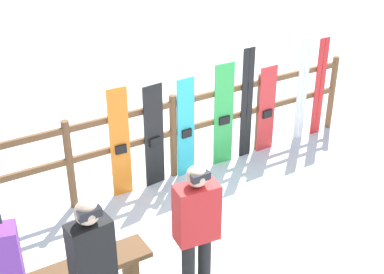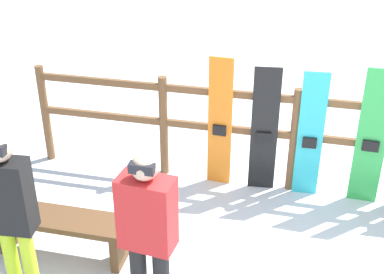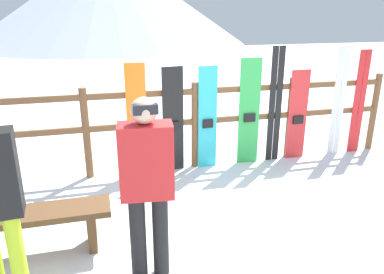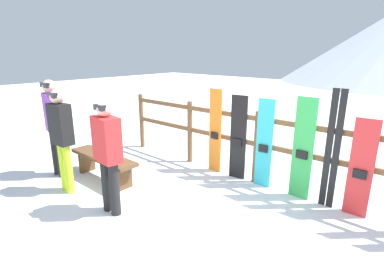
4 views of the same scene
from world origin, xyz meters
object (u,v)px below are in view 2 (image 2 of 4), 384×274
bench (61,226)px  snowboard_black_stripe (264,131)px  snowboard_cyan (310,136)px  person_red (148,230)px  snowboard_orange (220,123)px  snowboard_green (372,139)px  person_black (11,210)px

bench → snowboard_black_stripe: bearing=43.1°
bench → snowboard_cyan: snowboard_cyan is taller
person_red → snowboard_orange: size_ratio=1.02×
bench → snowboard_green: (2.82, 1.59, 0.44)m
snowboard_orange → snowboard_black_stripe: (0.49, -0.00, -0.03)m
person_black → person_red: bearing=4.6°
snowboard_black_stripe → snowboard_cyan: snowboard_black_stripe is taller
snowboard_black_stripe → snowboard_cyan: (0.49, -0.00, -0.00)m
person_red → snowboard_orange: 2.16m
person_red → snowboard_orange: (0.16, 2.15, -0.14)m
person_black → snowboard_black_stripe: person_black is taller
snowboard_green → snowboard_orange: bearing=-180.0°
bench → person_red: 1.31m
person_black → snowboard_green: size_ratio=1.05×
person_black → snowboard_black_stripe: size_ratio=1.11×
person_red → snowboard_green: person_red is taller
person_red → snowboard_cyan: person_red is taller
snowboard_orange → snowboard_black_stripe: 0.50m
person_red → snowboard_orange: person_red is taller
person_black → snowboard_cyan: (2.24, 2.24, -0.24)m
person_red → snowboard_green: size_ratio=1.01×
bench → snowboard_orange: bearing=52.9°
person_red → person_black: 1.09m
bench → snowboard_cyan: (2.20, 1.59, 0.39)m
snowboard_black_stripe → snowboard_green: size_ratio=0.95×
person_red → snowboard_green: (1.78, 2.15, -0.14)m
person_black → snowboard_cyan: bearing=45.0°
snowboard_orange → snowboard_cyan: size_ratio=1.05×
snowboard_black_stripe → snowboard_cyan: bearing=-0.0°
snowboard_orange → snowboard_cyan: 0.99m
person_red → snowboard_cyan: bearing=61.8°
snowboard_cyan → person_red: bearing=-118.2°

